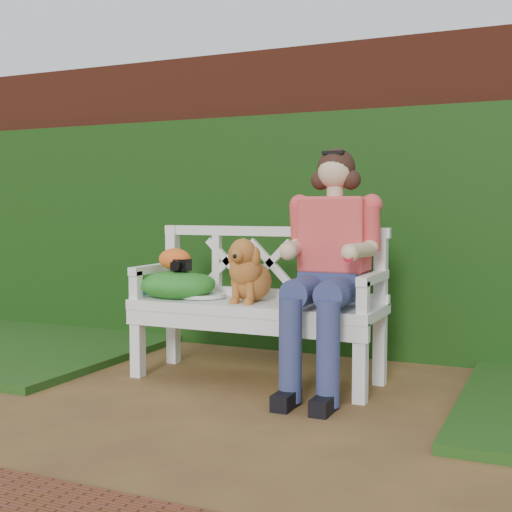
% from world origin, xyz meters
% --- Properties ---
extents(ground, '(60.00, 60.00, 0.00)m').
position_xyz_m(ground, '(0.00, 0.00, 0.00)').
color(ground, brown).
extents(brick_wall, '(10.00, 0.30, 2.20)m').
position_xyz_m(brick_wall, '(0.00, 1.90, 1.10)').
color(brick_wall, '#5E2415').
rests_on(brick_wall, ground).
extents(ivy_hedge, '(10.00, 0.18, 1.70)m').
position_xyz_m(ivy_hedge, '(0.00, 1.68, 0.85)').
color(ivy_hedge, '#163B0C').
rests_on(ivy_hedge, ground).
extents(garden_bench, '(1.63, 0.75, 0.48)m').
position_xyz_m(garden_bench, '(-0.08, 0.74, 0.24)').
color(garden_bench, white).
rests_on(garden_bench, ground).
extents(seated_woman, '(0.63, 0.80, 1.33)m').
position_xyz_m(seated_woman, '(0.39, 0.72, 0.67)').
color(seated_woman, '#FB485D').
rests_on(seated_woman, ground).
extents(dog, '(0.31, 0.38, 0.38)m').
position_xyz_m(dog, '(-0.11, 0.70, 0.67)').
color(dog, brown).
rests_on(dog, garden_bench).
extents(tennis_racket, '(0.72, 0.36, 0.03)m').
position_xyz_m(tennis_racket, '(-0.51, 0.74, 0.50)').
color(tennis_racket, white).
rests_on(tennis_racket, garden_bench).
extents(green_bag, '(0.53, 0.43, 0.17)m').
position_xyz_m(green_bag, '(-0.60, 0.68, 0.56)').
color(green_bag, green).
rests_on(green_bag, garden_bench).
extents(camera_item, '(0.11, 0.09, 0.07)m').
position_xyz_m(camera_item, '(-0.56, 0.68, 0.69)').
color(camera_item, black).
rests_on(camera_item, green_bag).
extents(baseball_glove, '(0.26, 0.23, 0.13)m').
position_xyz_m(baseball_glove, '(-0.63, 0.71, 0.72)').
color(baseball_glove, orange).
rests_on(baseball_glove, green_bag).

